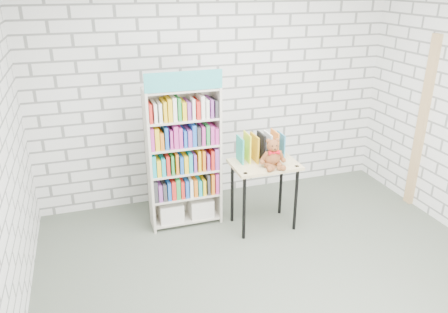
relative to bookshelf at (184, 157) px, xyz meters
name	(u,v)px	position (x,y,z in m)	size (l,w,h in m)	color
ground	(281,281)	(0.60, -1.36, -0.83)	(4.50, 4.50, 0.00)	#4F584A
room_shell	(292,98)	(0.60, -1.36, 0.96)	(4.52, 4.02, 2.81)	silver
bookshelf	(184,157)	(0.00, 0.00, 0.00)	(0.81, 0.31, 1.81)	beige
display_table	(264,172)	(0.83, -0.35, -0.15)	(0.73, 0.51, 0.78)	tan
table_books	(261,147)	(0.83, -0.24, 0.11)	(0.51, 0.23, 0.30)	teal
teddy_bear	(273,156)	(0.87, -0.46, 0.08)	(0.29, 0.27, 0.31)	brown
door_trim	(422,124)	(2.83, -0.41, 0.22)	(0.05, 0.12, 2.10)	tan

